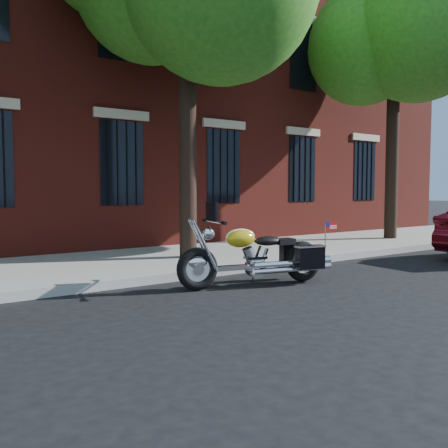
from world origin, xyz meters
TOP-DOWN VIEW (x-y plane):
  - ground at (0.00, 0.00)m, footprint 120.00×120.00m
  - curb at (0.00, 1.38)m, footprint 40.00×0.16m
  - sidewalk at (0.00, 3.26)m, footprint 40.00×3.60m
  - building at (0.00, 10.06)m, footprint 26.00×10.08m
  - tree_right at (7.42, 2.96)m, footprint 4.12×3.92m
  - motorcycle at (0.20, 0.19)m, footprint 2.62×1.15m

SIDE VIEW (x-z plane):
  - ground at x=0.00m, z-range 0.00..0.00m
  - curb at x=0.00m, z-range 0.00..0.15m
  - sidewalk at x=0.00m, z-range 0.00..0.15m
  - motorcycle at x=0.20m, z-range -0.22..1.15m
  - building at x=0.00m, z-range 0.00..12.00m
  - tree_right at x=7.42m, z-range 1.91..10.45m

